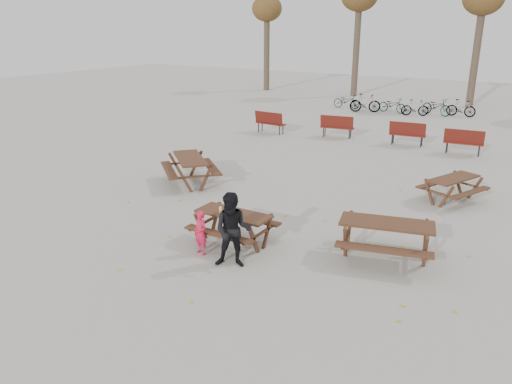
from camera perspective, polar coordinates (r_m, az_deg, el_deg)
The scene contains 14 objects.
ground at distance 11.97m, azimuth -2.55°, elevation -5.85°, with size 80.00×80.00×0.00m, color gray.
main_picnic_table at distance 11.74m, azimuth -2.59°, elevation -3.25°, with size 1.80×1.45×0.78m.
food_tray at distance 11.38m, azimuth -2.05°, elevation -2.85°, with size 0.18×0.11×0.04m, color silver.
bread_roll at distance 11.36m, azimuth -2.05°, elevation -2.65°, with size 0.14×0.06×0.05m, color tan.
soda_bottle at distance 11.62m, azimuth -4.08°, elevation -2.12°, with size 0.07×0.07×0.17m.
child at distance 11.29m, azimuth -6.35°, elevation -4.66°, with size 0.37×0.25×1.03m, color red.
adult at distance 10.57m, azimuth -2.66°, elevation -4.40°, with size 0.81×0.63×1.66m, color black.
picnic_table_east at distance 11.42m, azimuth 14.57°, elevation -5.36°, with size 2.01×1.62×0.87m, color #3B1F15, non-canonical shape.
picnic_table_north at distance 16.32m, azimuth -7.50°, elevation 2.45°, with size 2.05×1.65×0.88m, color #3B1F15, non-canonical shape.
picnic_table_far at distance 15.67m, azimuth 21.54°, elevation 0.28°, with size 1.70×1.37×0.73m, color #3B1F15, non-canonical shape.
park_bench_row at distance 22.53m, azimuth 12.35°, elevation 6.90°, with size 10.17×1.51×1.03m.
bicycle_row at distance 30.50m, azimuth 16.19°, elevation 9.54°, with size 8.14×2.45×1.07m.
tree_row at distance 34.53m, azimuth 24.53°, elevation 19.20°, with size 32.17×3.52×8.26m.
fallen_leaves at distance 13.72m, azimuth 5.10°, elevation -2.59°, with size 11.00×11.00×0.01m, color #BC892D, non-canonical shape.
Camera 1 is at (6.20, -8.94, 4.98)m, focal length 35.00 mm.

